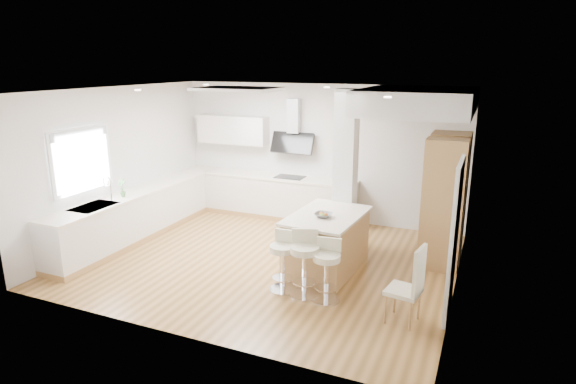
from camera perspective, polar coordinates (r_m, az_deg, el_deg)
The scene contains 18 objects.
ground at distance 8.18m, azimuth -2.58°, elevation -8.04°, with size 6.00×6.00×0.00m, color #A7763D.
ceiling at distance 8.18m, azimuth -2.58°, elevation -8.04°, with size 6.00×5.00×0.02m, color silver.
wall_back at distance 9.99m, azimuth 3.56°, elevation 4.65°, with size 6.00×0.04×2.80m, color silver.
wall_left at distance 9.41m, azimuth -19.41°, elevation 3.15°, with size 0.04×5.00×2.80m, color silver.
wall_right at distance 7.01m, azimuth 19.98°, elevation -0.84°, with size 0.04×5.00×2.80m, color silver.
skylight at distance 8.42m, azimuth -5.96°, elevation 12.03°, with size 4.10×2.10×0.06m.
window_left at distance 8.70m, azimuth -23.32°, elevation 3.82°, with size 0.06×1.28×1.07m.
doorway_right at distance 6.55m, azimuth 19.09°, elevation -5.52°, with size 0.05×1.00×2.10m.
counter_left at distance 9.61m, azimuth -16.68°, elevation -2.19°, with size 0.63×4.50×1.35m.
counter_back at distance 10.23m, azimuth -1.85°, elevation 0.89°, with size 3.62×0.63×2.50m.
pillar at distance 8.23m, azimuth 6.81°, elevation 2.29°, with size 0.35×0.35×2.80m.
soffit at distance 8.27m, azimuth 15.09°, elevation 10.36°, with size 1.78×2.20×0.40m.
oven_column at distance 8.30m, azimuth 18.11°, elevation -0.76°, with size 0.63×1.21×2.10m.
peninsula at distance 7.67m, azimuth 4.59°, elevation -5.90°, with size 1.11×1.59×1.00m.
bar_stool_a at distance 6.97m, azimuth -0.56°, elevation -7.82°, with size 0.41×0.41×0.89m.
bar_stool_b at distance 6.81m, azimuth 1.99°, elevation -8.07°, with size 0.55×0.55×0.95m.
bar_stool_c at distance 6.70m, azimuth 4.62°, elevation -8.87°, with size 0.44×0.44×0.88m.
dining_chair at distance 6.29m, azimuth 14.40°, elevation -10.40°, with size 0.47×0.47×1.05m.
Camera 1 is at (3.29, -6.76, 3.23)m, focal length 30.00 mm.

